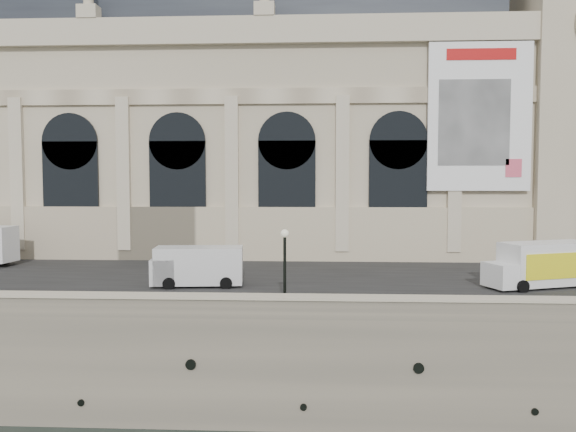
# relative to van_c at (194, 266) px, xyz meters

# --- Properties ---
(ground) EXTENTS (260.00, 260.00, 0.00)m
(ground) POSITION_rel_van_c_xyz_m (-0.14, -9.32, -7.42)
(ground) COLOR black
(ground) RESTS_ON ground
(quay) EXTENTS (160.00, 70.00, 6.00)m
(quay) POSITION_rel_van_c_xyz_m (-0.14, 25.68, -4.42)
(quay) COLOR gray
(quay) RESTS_ON ground
(street) EXTENTS (160.00, 24.00, 0.06)m
(street) POSITION_rel_van_c_xyz_m (-0.14, 4.68, -1.39)
(street) COLOR #2D2D2D
(street) RESTS_ON quay
(parapet) EXTENTS (160.00, 1.40, 1.21)m
(parapet) POSITION_rel_van_c_xyz_m (-0.14, -8.72, -0.80)
(parapet) COLOR gray
(parapet) RESTS_ON quay
(museum) EXTENTS (69.00, 18.70, 29.10)m
(museum) POSITION_rel_van_c_xyz_m (-6.12, 21.54, 12.30)
(museum) COLOR beige
(museum) RESTS_ON quay
(clock_pavilion) EXTENTS (13.00, 14.72, 36.70)m
(clock_pavilion) POSITION_rel_van_c_xyz_m (33.86, 18.61, 16.00)
(clock_pavilion) COLOR beige
(clock_pavilion) RESTS_ON quay
(van_c) EXTENTS (6.44, 3.07, 2.78)m
(van_c) POSITION_rel_van_c_xyz_m (0.00, 0.00, 0.00)
(van_c) COLOR silver
(van_c) RESTS_ON quay
(box_truck) EXTENTS (8.14, 4.94, 3.13)m
(box_truck) POSITION_rel_van_c_xyz_m (24.06, 0.81, 0.16)
(box_truck) COLOR white
(box_truck) RESTS_ON quay
(lamp_right) EXTENTS (0.47, 0.47, 4.61)m
(lamp_right) POSITION_rel_van_c_xyz_m (6.72, -6.73, 0.87)
(lamp_right) COLOR black
(lamp_right) RESTS_ON quay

